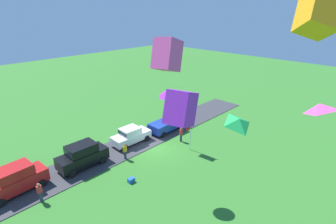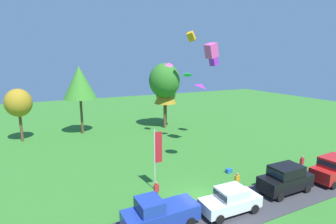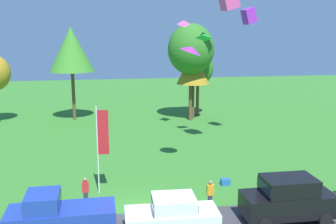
# 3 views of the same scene
# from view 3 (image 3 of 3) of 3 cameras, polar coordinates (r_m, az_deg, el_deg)

# --- Properties ---
(ground_plane) EXTENTS (120.00, 120.00, 0.00)m
(ground_plane) POSITION_cam_3_polar(r_m,az_deg,el_deg) (21.86, -3.64, -14.10)
(ground_plane) COLOR #337528
(car_pickup_far_end) EXTENTS (5.02, 2.09, 2.14)m
(car_pickup_far_end) POSITION_cam_3_polar(r_m,az_deg,el_deg) (19.62, -15.80, -14.11)
(car_pickup_far_end) COLOR #1E389E
(car_pickup_far_end) RESTS_ON ground
(car_sedan_by_flagpole) EXTENTS (4.45, 2.05, 1.84)m
(car_sedan_by_flagpole) POSITION_cam_3_polar(r_m,az_deg,el_deg) (19.14, 0.65, -14.54)
(car_sedan_by_flagpole) COLOR white
(car_sedan_by_flagpole) RESTS_ON ground
(car_suv_mid_row) EXTENTS (4.61, 2.06, 2.28)m
(car_suv_mid_row) POSITION_cam_3_polar(r_m,az_deg,el_deg) (21.10, 17.03, -11.74)
(car_suv_mid_row) COLOR black
(car_suv_mid_row) RESTS_ON ground
(person_on_lawn) EXTENTS (0.36, 0.24, 1.71)m
(person_on_lawn) POSITION_cam_3_polar(r_m,az_deg,el_deg) (21.61, 6.14, -11.91)
(person_on_lawn) COLOR #2D334C
(person_on_lawn) RESTS_ON ground
(person_beside_suv) EXTENTS (0.36, 0.24, 1.71)m
(person_beside_suv) POSITION_cam_3_polar(r_m,az_deg,el_deg) (22.33, -11.87, -11.30)
(person_beside_suv) COLOR #2D334C
(person_beside_suv) RESTS_ON ground
(tree_right_of_center) EXTENTS (4.73, 4.73, 9.99)m
(tree_right_of_center) POSITION_cam_3_polar(r_m,az_deg,el_deg) (43.34, -13.86, 8.81)
(tree_right_of_center) COLOR brown
(tree_right_of_center) RESTS_ON ground
(tree_far_left) EXTENTS (4.89, 4.89, 10.33)m
(tree_far_left) POSITION_cam_3_polar(r_m,az_deg,el_deg) (41.79, 3.35, 9.05)
(tree_far_left) COLOR brown
(tree_far_left) RESTS_ON ground
(tree_left_of_center) EXTENTS (3.53, 3.53, 7.45)m
(tree_left_of_center) POSITION_cam_3_polar(r_m,az_deg,el_deg) (42.53, 3.65, 6.43)
(tree_left_of_center) COLOR brown
(tree_left_of_center) RESTS_ON ground
(tree_far_right) EXTENTS (3.45, 3.45, 7.28)m
(tree_far_right) POSITION_cam_3_polar(r_m,az_deg,el_deg) (44.53, 4.36, 6.27)
(tree_far_right) COLOR brown
(tree_far_right) RESTS_ON ground
(flag_banner) EXTENTS (0.71, 0.08, 5.31)m
(flag_banner) POSITION_cam_3_polar(r_m,az_deg,el_deg) (23.26, -9.66, -3.79)
(flag_banner) COLOR silver
(flag_banner) RESTS_ON ground
(cooler_box) EXTENTS (0.56, 0.40, 0.40)m
(cooler_box) POSITION_cam_3_polar(r_m,az_deg,el_deg) (25.30, 8.31, -10.01)
(cooler_box) COLOR blue
(cooler_box) RESTS_ON ground
(kite_box_mid_center) EXTENTS (1.35, 1.13, 1.43)m
(kite_box_mid_center) POSITION_cam_3_polar(r_m,az_deg,el_deg) (34.20, 11.65, 13.49)
(kite_box_mid_center) COLOR purple
(kite_delta_trailing_tail) EXTENTS (1.82, 1.79, 0.82)m
(kite_delta_trailing_tail) POSITION_cam_3_polar(r_m,az_deg,el_deg) (25.79, 3.36, 9.09)
(kite_delta_trailing_tail) COLOR purple
(kite_diamond_low_drifter) EXTENTS (0.92, 1.15, 0.72)m
(kite_diamond_low_drifter) POSITION_cam_3_polar(r_m,az_deg,el_deg) (35.90, 2.30, 12.86)
(kite_diamond_low_drifter) COLOR #EA4C9E
(kite_diamond_high_left) EXTENTS (1.41, 1.47, 0.72)m
(kite_diamond_high_left) POSITION_cam_3_polar(r_m,az_deg,el_deg) (33.39, 5.22, 10.91)
(kite_diamond_high_left) COLOR green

